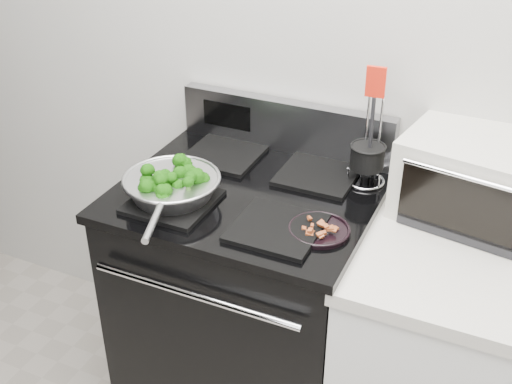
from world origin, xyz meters
The scene contains 8 objects.
back_wall centered at (0.00, 1.75, 1.35)m, with size 4.00×0.02×2.70m, color beige.
gas_range centered at (-0.30, 1.41, 0.49)m, with size 0.79×0.69×1.13m.
counter centered at (0.39, 1.41, 0.46)m, with size 0.62×0.68×0.92m.
skillet centered at (-0.48, 1.26, 1.00)m, with size 0.30×0.46×0.06m.
broccoli_pile centered at (-0.48, 1.26, 1.02)m, with size 0.23×0.23×0.08m, color black, non-canonical shape.
bacon_plate centered at (-0.02, 1.28, 0.97)m, with size 0.18×0.18×0.04m.
utensil_holder centered at (0.02, 1.61, 1.02)m, with size 0.13×0.13×0.39m.
toaster_oven centered at (0.36, 1.60, 1.04)m, with size 0.48×0.39×0.25m.
Camera 1 is at (0.44, -0.15, 1.96)m, focal length 45.00 mm.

